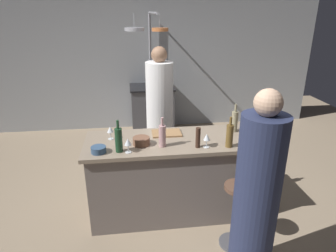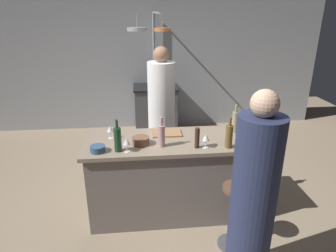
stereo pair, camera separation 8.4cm
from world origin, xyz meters
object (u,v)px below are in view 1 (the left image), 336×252
at_px(guest_right, 256,200).
at_px(bar_stool_right, 236,213).
at_px(wine_glass_near_left_guest, 207,138).
at_px(cutting_board, 167,133).
at_px(pepper_mill, 198,138).
at_px(wine_bottle_amber, 230,135).
at_px(wine_glass_by_chef, 128,143).
at_px(wine_bottle_green, 119,140).
at_px(wine_bottle_rose, 162,135).
at_px(chef, 159,115).
at_px(stove_range, 152,110).
at_px(wine_glass_near_right_guest, 110,130).
at_px(mixing_bowl_wooden, 141,141).
at_px(wine_bottle_white, 235,121).
at_px(mixing_bowl_blue, 99,150).

bearing_deg(guest_right, bar_stool_right, 89.97).
bearing_deg(wine_glass_near_left_guest, cutting_board, 131.56).
relative_size(guest_right, pepper_mill, 8.04).
xyz_separation_m(bar_stool_right, wine_bottle_amber, (0.01, 0.38, 0.65)).
distance_m(bar_stool_right, wine_glass_by_chef, 1.24).
bearing_deg(pepper_mill, wine_bottle_green, 179.83).
bearing_deg(wine_glass_by_chef, wine_bottle_rose, 16.31).
relative_size(chef, wine_glass_by_chef, 12.04).
distance_m(wine_glass_by_chef, wine_glass_near_left_guest, 0.78).
bearing_deg(wine_bottle_green, stove_range, 78.83).
xyz_separation_m(cutting_board, wine_glass_near_right_guest, (-0.61, -0.07, 0.10)).
relative_size(stove_range, guest_right, 0.53).
bearing_deg(cutting_board, wine_bottle_green, -143.31).
bearing_deg(mixing_bowl_wooden, wine_bottle_white, 12.19).
distance_m(chef, mixing_bowl_blue, 1.45).
bearing_deg(chef, guest_right, -74.63).
bearing_deg(mixing_bowl_wooden, chef, 75.01).
bearing_deg(wine_bottle_amber, bar_stool_right, -91.92).
relative_size(wine_bottle_white, wine_glass_near_left_guest, 2.20).
bearing_deg(wine_bottle_white, wine_glass_near_left_guest, -137.76).
relative_size(wine_bottle_white, wine_glass_near_right_guest, 2.20).
height_order(guest_right, wine_glass_near_right_guest, guest_right).
distance_m(wine_glass_by_chef, mixing_bowl_wooden, 0.22).
bearing_deg(wine_glass_by_chef, stove_range, 80.74).
distance_m(stove_range, wine_bottle_white, 2.49).
xyz_separation_m(cutting_board, wine_glass_by_chef, (-0.43, -0.41, 0.10)).
xyz_separation_m(guest_right, pepper_mill, (-0.30, 0.78, 0.22)).
relative_size(wine_bottle_rose, wine_glass_by_chef, 2.11).
height_order(pepper_mill, mixing_bowl_wooden, pepper_mill).
xyz_separation_m(wine_bottle_amber, mixing_bowl_blue, (-1.29, 0.03, -0.09)).
distance_m(pepper_mill, mixing_bowl_wooden, 0.58).
relative_size(stove_range, wine_glass_near_left_guest, 6.10).
height_order(stove_range, mixing_bowl_wooden, mixing_bowl_wooden).
relative_size(stove_range, pepper_mill, 4.24).
relative_size(bar_stool_right, wine_glass_near_right_guest, 4.66).
bearing_deg(wine_bottle_amber, mixing_bowl_wooden, 169.47).
relative_size(wine_bottle_green, wine_bottle_rose, 1.06).
xyz_separation_m(wine_bottle_white, wine_bottle_green, (-1.28, -0.36, 0.00)).
bearing_deg(wine_bottle_white, cutting_board, 178.58).
relative_size(pepper_mill, wine_glass_near_right_guest, 1.44).
bearing_deg(chef, cutting_board, -90.57).
bearing_deg(wine_glass_by_chef, cutting_board, 44.19).
relative_size(wine_bottle_rose, mixing_bowl_blue, 2.11).
relative_size(wine_glass_near_right_guest, mixing_bowl_wooden, 0.84).
bearing_deg(wine_bottle_white, stove_range, 108.18).
bearing_deg(stove_range, mixing_bowl_blue, -105.22).
distance_m(stove_range, chef, 1.45).
relative_size(pepper_mill, mixing_bowl_blue, 1.44).
height_order(guest_right, wine_bottle_rose, guest_right).
xyz_separation_m(stove_range, pepper_mill, (0.25, -2.67, 0.56)).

